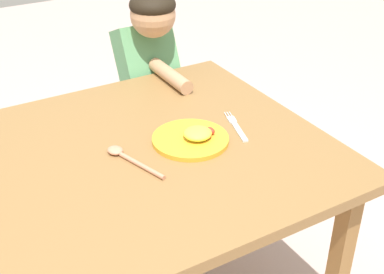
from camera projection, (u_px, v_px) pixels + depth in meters
name	position (u px, v px, depth m)	size (l,w,h in m)	color
dining_table	(152.00, 170.00, 1.58)	(1.01, 0.95, 0.69)	olive
plate	(193.00, 138.00, 1.56)	(0.23, 0.23, 0.05)	gold
fork	(236.00, 127.00, 1.64)	(0.07, 0.19, 0.01)	silver
spoon	(126.00, 157.00, 1.48)	(0.09, 0.22, 0.02)	tan
person	(148.00, 96.00, 2.15)	(0.22, 0.43, 0.99)	#304D6D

